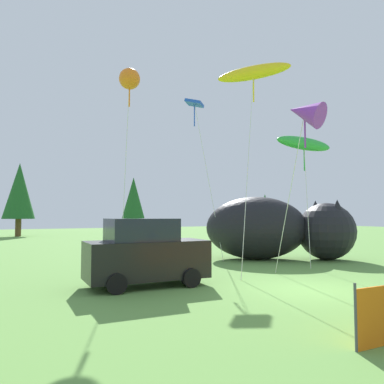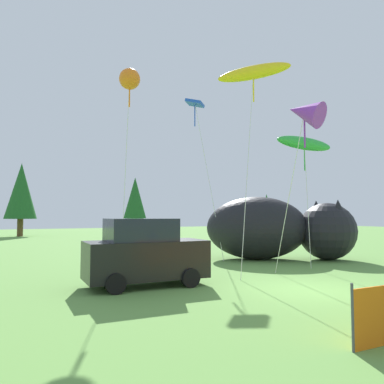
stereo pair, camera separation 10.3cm
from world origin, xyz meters
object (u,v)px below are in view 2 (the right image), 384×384
at_px(parked_car, 145,253).
at_px(kite_blue_box, 195,106).
at_px(inflatable_cat, 276,230).
at_px(kite_purple_delta, 304,113).
at_px(kite_green_fish, 304,144).
at_px(kite_orange_flower, 130,80).
at_px(kite_yellow_hero, 253,73).

relative_size(parked_car, kite_blue_box, 0.46).
bearing_deg(parked_car, inflatable_cat, 25.26).
xyz_separation_m(kite_purple_delta, kite_green_fish, (3.06, 3.25, -0.32)).
relative_size(kite_blue_box, kite_orange_flower, 0.97).
distance_m(kite_yellow_hero, kite_orange_flower, 5.60).
relative_size(kite_yellow_hero, kite_blue_box, 1.03).
bearing_deg(inflatable_cat, kite_green_fish, -69.63).
bearing_deg(kite_yellow_hero, inflatable_cat, 40.26).
relative_size(inflatable_cat, kite_green_fish, 1.27).
bearing_deg(kite_green_fish, kite_blue_box, 124.95).
bearing_deg(inflatable_cat, parked_car, -124.72).
bearing_deg(kite_blue_box, parked_car, -129.74).
xyz_separation_m(parked_car, kite_blue_box, (5.01, 6.03, 7.33)).
bearing_deg(kite_blue_box, kite_orange_flower, -156.22).
xyz_separation_m(kite_yellow_hero, kite_orange_flower, (-4.57, 3.24, 0.02)).
relative_size(parked_car, kite_green_fish, 0.65).
bearing_deg(kite_orange_flower, kite_blue_box, 23.78).
distance_m(kite_blue_box, kite_orange_flower, 4.77).
height_order(parked_car, kite_orange_flower, kite_orange_flower).
bearing_deg(kite_green_fish, kite_purple_delta, -133.23).
bearing_deg(parked_car, kite_orange_flower, 82.16).
bearing_deg(parked_car, kite_green_fish, 9.25).
xyz_separation_m(kite_orange_flower, kite_green_fish, (7.74, -2.90, -2.81)).
distance_m(parked_car, kite_yellow_hero, 9.15).
relative_size(inflatable_cat, kite_orange_flower, 0.87).
bearing_deg(kite_blue_box, kite_yellow_hero, -87.74).
height_order(kite_purple_delta, kite_green_fish, kite_purple_delta).
relative_size(parked_car, kite_yellow_hero, 0.45).
distance_m(inflatable_cat, kite_orange_flower, 10.85).
distance_m(parked_car, kite_green_fish, 9.68).
xyz_separation_m(inflatable_cat, kite_yellow_hero, (-3.70, -3.13, 7.01)).
bearing_deg(kite_purple_delta, parked_car, 158.94).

